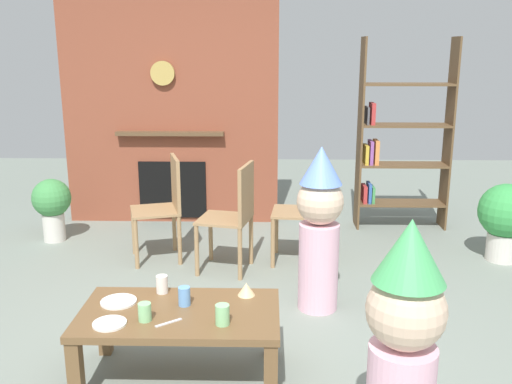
{
  "coord_description": "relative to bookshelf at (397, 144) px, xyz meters",
  "views": [
    {
      "loc": [
        0.23,
        -3.21,
        1.79
      ],
      "look_at": [
        0.15,
        0.4,
        0.87
      ],
      "focal_mm": 39.59,
      "sensor_mm": 36.0,
      "label": 1
    }
  ],
  "objects": [
    {
      "name": "paper_cup_near_right",
      "position": [
        -1.51,
        -2.97,
        -0.4
      ],
      "size": [
        0.07,
        0.07,
        0.11
      ],
      "primitive_type": "cylinder",
      "color": "#8CD18C",
      "rests_on": "coffee_table"
    },
    {
      "name": "dining_chair_left",
      "position": [
        -2.17,
        -0.96,
        -0.35
      ],
      "size": [
        0.5,
        0.5,
        0.9
      ],
      "rotation": [
        0.0,
        0.0,
        3.43
      ],
      "color": "#9E7A51",
      "rests_on": "ground_plane"
    },
    {
      "name": "bookshelf",
      "position": [
        0.0,
        0.0,
        0.0
      ],
      "size": [
        0.9,
        0.28,
        1.9
      ],
      "color": "brown",
      "rests_on": "ground_plane"
    },
    {
      "name": "dining_chair_middle",
      "position": [
        -1.55,
        -1.24,
        -0.35
      ],
      "size": [
        0.48,
        0.48,
        0.9
      ],
      "rotation": [
        0.0,
        0.0,
        2.93
      ],
      "color": "#9E7A51",
      "rests_on": "ground_plane"
    },
    {
      "name": "child_in_pink",
      "position": [
        -0.93,
        -1.91,
        -0.25
      ],
      "size": [
        0.32,
        0.32,
        1.16
      ],
      "rotation": [
        0.0,
        0.0,
        -2.31
      ],
      "color": "#EAB2C6",
      "rests_on": "ground_plane"
    },
    {
      "name": "potted_plant_short",
      "position": [
        -3.33,
        -0.52,
        -0.5
      ],
      "size": [
        0.36,
        0.36,
        0.6
      ],
      "color": "beige",
      "rests_on": "ground_plane"
    },
    {
      "name": "paper_plate_front",
      "position": [
        -2.12,
        -2.73,
        -0.45
      ],
      "size": [
        0.2,
        0.2,
        0.01
      ],
      "primitive_type": "cylinder",
      "color": "white",
      "rests_on": "coffee_table"
    },
    {
      "name": "child_with_cone_hat",
      "position": [
        -0.73,
        -3.55,
        -0.25
      ],
      "size": [
        0.32,
        0.32,
        1.16
      ],
      "rotation": [
        0.0,
        0.0,
        2.53
      ],
      "color": "#EAB2C6",
      "rests_on": "ground_plane"
    },
    {
      "name": "paper_plate_rear",
      "position": [
        -2.1,
        -2.99,
        -0.45
      ],
      "size": [
        0.17,
        0.17,
        0.01
      ],
      "primitive_type": "cylinder",
      "color": "white",
      "rests_on": "coffee_table"
    },
    {
      "name": "ground_plane",
      "position": [
        -1.52,
        -2.4,
        -0.87
      ],
      "size": [
        12.0,
        12.0,
        0.0
      ],
      "primitive_type": "plane",
      "color": "gray"
    },
    {
      "name": "dining_chair_right",
      "position": [
        -0.96,
        -1.01,
        -0.35
      ],
      "size": [
        0.44,
        0.44,
        0.9
      ],
      "rotation": [
        0.0,
        0.0,
        3.05
      ],
      "color": "#9E7A51",
      "rests_on": "ground_plane"
    },
    {
      "name": "coffee_table",
      "position": [
        -1.76,
        -2.82,
        -0.52
      ],
      "size": [
        1.08,
        0.61,
        0.41
      ],
      "color": "brown",
      "rests_on": "ground_plane"
    },
    {
      "name": "paper_cup_near_left",
      "position": [
        -1.92,
        -2.94,
        -0.41
      ],
      "size": [
        0.07,
        0.07,
        0.1
      ],
      "primitive_type": "cylinder",
      "color": "#8CD18C",
      "rests_on": "coffee_table"
    },
    {
      "name": "paper_cup_center",
      "position": [
        -1.74,
        -2.75,
        -0.4
      ],
      "size": [
        0.07,
        0.07,
        0.11
      ],
      "primitive_type": "cylinder",
      "color": "#669EE0",
      "rests_on": "coffee_table"
    },
    {
      "name": "paper_cup_far_left",
      "position": [
        -1.9,
        -2.59,
        -0.4
      ],
      "size": [
        0.07,
        0.07,
        0.1
      ],
      "primitive_type": "cylinder",
      "color": "silver",
      "rests_on": "coffee_table"
    },
    {
      "name": "birthday_cake_slice",
      "position": [
        -1.41,
        -2.61,
        -0.42
      ],
      "size": [
        0.1,
        0.1,
        0.08
      ],
      "primitive_type": "cone",
      "color": "#EAC68C",
      "rests_on": "coffee_table"
    },
    {
      "name": "potted_plant_tall",
      "position": [
        0.75,
        -0.94,
        -0.47
      ],
      "size": [
        0.47,
        0.47,
        0.68
      ],
      "color": "beige",
      "rests_on": "ground_plane"
    },
    {
      "name": "table_fork",
      "position": [
        -1.8,
        -2.97,
        -0.45
      ],
      "size": [
        0.13,
        0.1,
        0.01
      ],
      "primitive_type": "cube",
      "rotation": [
        0.0,
        0.0,
        0.65
      ],
      "color": "silver",
      "rests_on": "coffee_table"
    },
    {
      "name": "brick_fireplace_feature",
      "position": [
        -2.29,
        0.2,
        0.33
      ],
      "size": [
        2.2,
        0.28,
        2.4
      ],
      "color": "brown",
      "rests_on": "ground_plane"
    }
  ]
}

